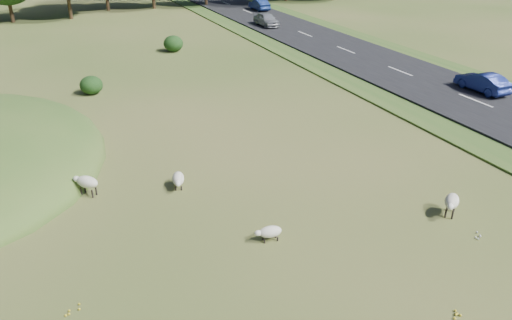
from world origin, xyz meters
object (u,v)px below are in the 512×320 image
Objects in this scene: sheep_0 at (269,232)px; car_3 at (483,82)px; sheep_3 at (452,202)px; car_4 at (266,19)px; sheep_2 at (178,179)px; sheep_4 at (86,182)px; car_2 at (259,5)px.

sheep_0 is 0.27× the size of car_3.
sheep_3 is 0.29× the size of car_4.
sheep_0 is 7.89m from sheep_3.
sheep_2 reaches higher than sheep_0.
car_3 reaches higher than sheep_2.
sheep_2 is 4.07m from sheep_4.
sheep_4 is 0.30× the size of car_3.
sheep_2 is 49.71m from car_2.
sheep_4 is at bearing 57.26° from car_2.
car_3 is (0.00, -39.01, -0.02)m from car_2.
sheep_2 is 0.30× the size of car_4.
sheep_2 is at bearing -62.42° from sheep_0.
sheep_2 is (-2.07, 5.57, 0.06)m from sheep_0.
car_2 is at bearing -76.99° from sheep_4.
sheep_0 is at bearing 66.46° from car_2.
car_2 is 1.04× the size of car_3.
car_4 is at bearing -144.24° from sheep_3.
sheep_2 is 0.32× the size of car_3.
car_3 is at bearing 90.00° from car_2.
sheep_0 is at bearing 25.65° from car_3.
sheep_3 is 52.52m from car_2.
car_4 is (23.71, 32.20, 0.34)m from sheep_4.
car_4 is at bearing -80.61° from sheep_4.
sheep_4 is (-3.94, 0.99, 0.20)m from sheep_2.
car_2 reaches higher than sheep_2.
car_4 reaches higher than sheep_2.
car_2 is (13.73, 50.70, 0.30)m from sheep_3.
sheep_3 is at bearing 70.96° from sheep_2.
car_4 is (17.69, 38.76, 0.60)m from sheep_0.
sheep_4 is 0.28× the size of car_4.
car_4 is (-3.80, -10.58, 0.04)m from car_2.
car_2 reaches higher than sheep_0.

